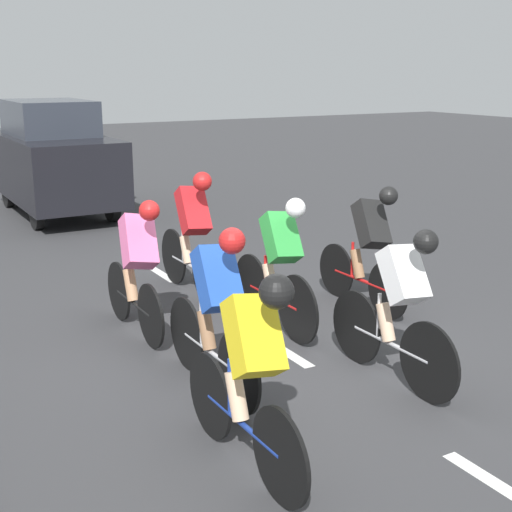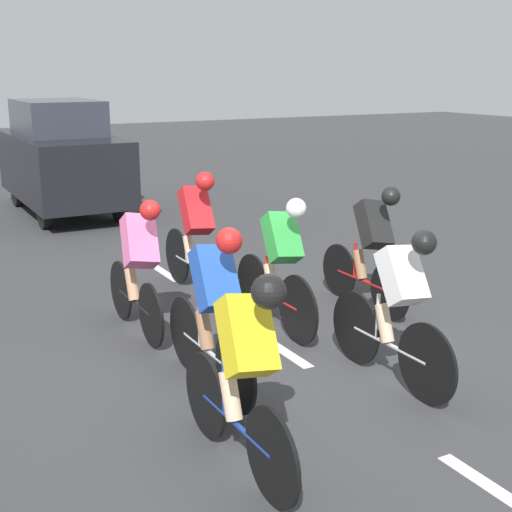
{
  "view_description": "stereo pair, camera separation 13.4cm",
  "coord_description": "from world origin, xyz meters",
  "px_view_note": "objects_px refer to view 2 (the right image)",
  "views": [
    {
      "loc": [
        3.53,
        5.62,
        2.72
      ],
      "look_at": [
        0.19,
        -0.21,
        0.95
      ],
      "focal_mm": 50.0,
      "sensor_mm": 36.0,
      "label": 1
    },
    {
      "loc": [
        3.42,
        5.69,
        2.72
      ],
      "look_at": [
        0.19,
        -0.21,
        0.95
      ],
      "focal_mm": 50.0,
      "sensor_mm": 36.0,
      "label": 2
    }
  ],
  "objects_px": {
    "support_car": "(62,158)",
    "cyclist_white": "(398,304)",
    "cyclist_red": "(195,230)",
    "cyclist_black": "(371,245)",
    "cyclist_green": "(279,263)",
    "cyclist_yellow": "(245,367)",
    "cyclist_blue": "(213,306)",
    "cyclist_pink": "(138,264)"
  },
  "relations": [
    {
      "from": "cyclist_black",
      "to": "cyclist_yellow",
      "type": "height_order",
      "value": "cyclist_yellow"
    },
    {
      "from": "cyclist_red",
      "to": "support_car",
      "type": "bearing_deg",
      "value": -88.75
    },
    {
      "from": "cyclist_blue",
      "to": "cyclist_green",
      "type": "relative_size",
      "value": 1.02
    },
    {
      "from": "cyclist_blue",
      "to": "cyclist_yellow",
      "type": "distance_m",
      "value": 1.3
    },
    {
      "from": "cyclist_red",
      "to": "cyclist_white",
      "type": "bearing_deg",
      "value": 98.23
    },
    {
      "from": "cyclist_red",
      "to": "cyclist_black",
      "type": "distance_m",
      "value": 2.14
    },
    {
      "from": "cyclist_blue",
      "to": "cyclist_black",
      "type": "height_order",
      "value": "cyclist_blue"
    },
    {
      "from": "cyclist_pink",
      "to": "support_car",
      "type": "xyz_separation_m",
      "value": [
        -0.95,
        -6.93,
        0.31
      ]
    },
    {
      "from": "cyclist_pink",
      "to": "support_car",
      "type": "height_order",
      "value": "support_car"
    },
    {
      "from": "cyclist_pink",
      "to": "cyclist_green",
      "type": "xyz_separation_m",
      "value": [
        -1.32,
        0.63,
        -0.01
      ]
    },
    {
      "from": "cyclist_red",
      "to": "cyclist_black",
      "type": "relative_size",
      "value": 1.04
    },
    {
      "from": "cyclist_yellow",
      "to": "cyclist_green",
      "type": "bearing_deg",
      "value": -125.34
    },
    {
      "from": "cyclist_pink",
      "to": "cyclist_black",
      "type": "xyz_separation_m",
      "value": [
        -2.61,
        0.51,
        0.0
      ]
    },
    {
      "from": "cyclist_green",
      "to": "cyclist_yellow",
      "type": "xyz_separation_m",
      "value": [
        1.61,
        2.27,
        0.03
      ]
    },
    {
      "from": "cyclist_black",
      "to": "cyclist_blue",
      "type": "bearing_deg",
      "value": 24.17
    },
    {
      "from": "cyclist_white",
      "to": "cyclist_red",
      "type": "bearing_deg",
      "value": -81.77
    },
    {
      "from": "cyclist_black",
      "to": "cyclist_red",
      "type": "bearing_deg",
      "value": -44.23
    },
    {
      "from": "cyclist_green",
      "to": "cyclist_white",
      "type": "distance_m",
      "value": 1.66
    },
    {
      "from": "cyclist_pink",
      "to": "cyclist_blue",
      "type": "height_order",
      "value": "cyclist_blue"
    },
    {
      "from": "support_car",
      "to": "cyclist_red",
      "type": "bearing_deg",
      "value": 91.25
    },
    {
      "from": "cyclist_red",
      "to": "cyclist_yellow",
      "type": "bearing_deg",
      "value": 70.66
    },
    {
      "from": "cyclist_white",
      "to": "cyclist_black",
      "type": "xyz_separation_m",
      "value": [
        -1.06,
        -1.76,
        0.02
      ]
    },
    {
      "from": "support_car",
      "to": "cyclist_white",
      "type": "bearing_deg",
      "value": 93.73
    },
    {
      "from": "cyclist_green",
      "to": "cyclist_black",
      "type": "distance_m",
      "value": 1.29
    },
    {
      "from": "cyclist_blue",
      "to": "cyclist_white",
      "type": "xyz_separation_m",
      "value": [
        -1.47,
        0.62,
        -0.04
      ]
    },
    {
      "from": "cyclist_green",
      "to": "cyclist_red",
      "type": "relative_size",
      "value": 0.99
    },
    {
      "from": "cyclist_green",
      "to": "cyclist_red",
      "type": "distance_m",
      "value": 1.63
    },
    {
      "from": "cyclist_pink",
      "to": "cyclist_blue",
      "type": "distance_m",
      "value": 1.65
    },
    {
      "from": "cyclist_blue",
      "to": "cyclist_yellow",
      "type": "relative_size",
      "value": 1.02
    },
    {
      "from": "cyclist_pink",
      "to": "cyclist_blue",
      "type": "bearing_deg",
      "value": 92.71
    },
    {
      "from": "cyclist_green",
      "to": "cyclist_white",
      "type": "xyz_separation_m",
      "value": [
        -0.22,
        1.64,
        -0.01
      ]
    },
    {
      "from": "cyclist_green",
      "to": "cyclist_yellow",
      "type": "bearing_deg",
      "value": 54.66
    },
    {
      "from": "cyclist_white",
      "to": "cyclist_yellow",
      "type": "relative_size",
      "value": 1.01
    },
    {
      "from": "cyclist_blue",
      "to": "support_car",
      "type": "xyz_separation_m",
      "value": [
        -0.87,
        -8.58,
        0.29
      ]
    },
    {
      "from": "cyclist_yellow",
      "to": "cyclist_black",
      "type": "bearing_deg",
      "value": -140.47
    },
    {
      "from": "cyclist_green",
      "to": "cyclist_yellow",
      "type": "height_order",
      "value": "cyclist_yellow"
    },
    {
      "from": "cyclist_blue",
      "to": "cyclist_red",
      "type": "bearing_deg",
      "value": -110.83
    },
    {
      "from": "cyclist_white",
      "to": "cyclist_blue",
      "type": "bearing_deg",
      "value": -23.04
    },
    {
      "from": "cyclist_red",
      "to": "cyclist_white",
      "type": "distance_m",
      "value": 3.29
    },
    {
      "from": "cyclist_pink",
      "to": "cyclist_red",
      "type": "relative_size",
      "value": 0.95
    },
    {
      "from": "support_car",
      "to": "cyclist_black",
      "type": "bearing_deg",
      "value": 102.58
    },
    {
      "from": "cyclist_white",
      "to": "support_car",
      "type": "xyz_separation_m",
      "value": [
        0.6,
        -9.2,
        0.33
      ]
    }
  ]
}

